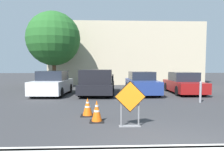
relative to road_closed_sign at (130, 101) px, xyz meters
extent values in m
plane|color=#333335|center=(0.87, 7.99, -0.76)|extent=(96.00, 96.00, 0.00)
cube|color=beige|center=(0.87, -2.01, -0.69)|extent=(26.36, 0.20, 0.14)
cube|color=black|center=(0.00, 0.00, 0.15)|extent=(0.94, 0.03, 0.94)
cube|color=orange|center=(0.00, -0.02, 0.15)|extent=(0.88, 0.03, 0.88)
cube|color=slate|center=(0.00, 0.04, -0.75)|extent=(0.65, 0.20, 0.02)
cube|color=slate|center=(-0.27, 0.04, -0.31)|extent=(0.04, 0.04, 0.91)
cube|color=slate|center=(0.27, 0.04, -0.31)|extent=(0.04, 0.04, 0.91)
cube|color=black|center=(-1.00, 0.64, -0.75)|extent=(0.46, 0.46, 0.03)
cone|color=#EA590F|center=(-1.00, 0.64, -0.39)|extent=(0.34, 0.34, 0.69)
cylinder|color=white|center=(-1.00, 0.64, -0.24)|extent=(0.11, 0.11, 0.06)
cylinder|color=white|center=(-1.00, 0.64, -0.41)|extent=(0.19, 0.19, 0.06)
cube|color=black|center=(-1.36, 1.52, -0.75)|extent=(0.49, 0.49, 0.03)
cone|color=#EA590F|center=(-1.36, 1.52, -0.41)|extent=(0.36, 0.36, 0.64)
cylinder|color=white|center=(-1.36, 1.52, -0.27)|extent=(0.11, 0.11, 0.06)
cylinder|color=white|center=(-1.36, 1.52, -0.43)|extent=(0.20, 0.20, 0.06)
cube|color=silver|center=(-3.99, 7.61, -0.21)|extent=(2.09, 4.14, 0.77)
cube|color=#1E232D|center=(-3.99, 7.71, 0.47)|extent=(1.73, 1.96, 0.59)
cylinder|color=black|center=(-3.23, 6.31, -0.46)|extent=(0.24, 0.61, 0.60)
cylinder|color=black|center=(-4.92, 6.42, -0.46)|extent=(0.24, 0.61, 0.60)
cylinder|color=black|center=(-3.07, 8.80, -0.46)|extent=(0.24, 0.61, 0.60)
cylinder|color=black|center=(-4.76, 8.91, -0.46)|extent=(0.24, 0.61, 0.60)
cube|color=black|center=(-1.11, 8.03, -0.28)|extent=(2.34, 5.34, 0.55)
cube|color=black|center=(-1.18, 6.85, 0.42)|extent=(1.98, 2.20, 0.85)
cube|color=black|center=(-0.96, 10.27, 0.22)|extent=(1.92, 0.22, 0.45)
cube|color=black|center=(-0.08, 9.01, 0.22)|extent=(0.26, 2.51, 0.45)
cube|color=black|center=(-2.00, 9.13, 0.22)|extent=(0.26, 2.51, 0.45)
cylinder|color=black|center=(-0.28, 6.40, -0.38)|extent=(0.29, 0.78, 0.77)
cylinder|color=black|center=(-2.13, 6.52, -0.38)|extent=(0.29, 0.78, 0.77)
cylinder|color=black|center=(-0.08, 9.53, -0.38)|extent=(0.29, 0.78, 0.77)
cylinder|color=black|center=(-1.93, 9.65, -0.38)|extent=(0.29, 0.78, 0.77)
cube|color=navy|center=(1.78, 7.91, -0.21)|extent=(1.75, 4.67, 0.75)
cube|color=#1E232D|center=(1.78, 8.03, 0.43)|extent=(1.52, 2.15, 0.54)
cylinder|color=black|center=(2.55, 6.46, -0.44)|extent=(0.21, 0.65, 0.65)
cylinder|color=black|center=(0.98, 6.47, -0.44)|extent=(0.21, 0.65, 0.65)
cylinder|color=black|center=(2.58, 9.35, -0.44)|extent=(0.21, 0.65, 0.65)
cylinder|color=black|center=(1.01, 9.36, -0.44)|extent=(0.21, 0.65, 0.65)
cube|color=maroon|center=(4.67, 8.04, -0.27)|extent=(1.95, 4.42, 0.65)
cube|color=#1E232D|center=(4.67, 8.15, 0.36)|extent=(1.64, 2.06, 0.60)
cylinder|color=black|center=(5.44, 6.66, -0.45)|extent=(0.22, 0.64, 0.63)
cylinder|color=black|center=(3.80, 6.72, -0.45)|extent=(0.22, 0.64, 0.63)
cylinder|color=black|center=(5.54, 9.36, -0.45)|extent=(0.22, 0.64, 0.63)
cylinder|color=black|center=(3.90, 9.42, -0.45)|extent=(0.22, 0.64, 0.63)
cylinder|color=gray|center=(4.08, 4.23, -0.26)|extent=(0.11, 0.11, 1.00)
sphere|color=gray|center=(4.08, 4.23, 0.24)|extent=(0.12, 0.12, 0.12)
cube|color=beige|center=(1.64, 17.41, 2.34)|extent=(15.57, 5.00, 6.21)
cylinder|color=#513823|center=(-4.95, 12.60, 0.47)|extent=(0.32, 0.32, 2.46)
sphere|color=#235B23|center=(-4.95, 12.60, 3.40)|extent=(4.55, 4.55, 4.55)
camera|label=1|loc=(-0.82, -6.37, 1.03)|focal=35.00mm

